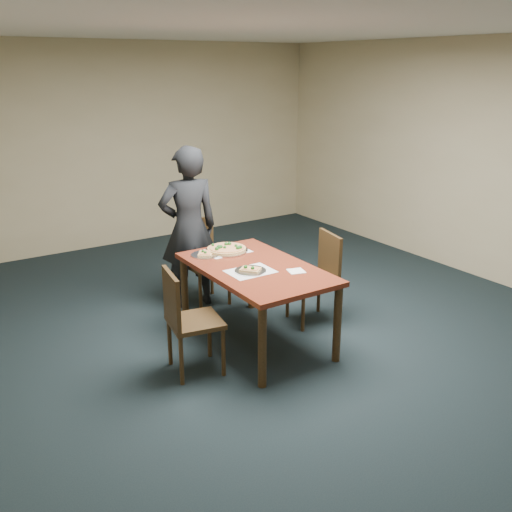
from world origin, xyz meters
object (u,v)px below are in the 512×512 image
diner (189,228)px  slice_plate_far (206,254)px  chair_left (186,316)px  pizza_pan (227,249)px  dining_table (256,276)px  chair_far (202,256)px  slice_plate_near (250,270)px  chair_right (319,272)px

diner → slice_plate_far: diner is taller
chair_left → pizza_pan: 1.07m
dining_table → slice_plate_far: 0.59m
dining_table → pizza_pan: bearing=89.7°
chair_far → diner: 0.37m
dining_table → chair_far: size_ratio=1.65×
chair_left → pizza_pan: chair_left is taller
pizza_pan → chair_far: bearing=85.9°
chair_far → slice_plate_near: (-0.16, -1.23, 0.25)m
dining_table → chair_far: (0.05, 1.14, -0.14)m
pizza_pan → dining_table: bearing=-90.3°
chair_left → chair_right: 1.59m
dining_table → pizza_pan: (0.00, 0.53, 0.11)m
diner → slice_plate_near: size_ratio=6.13×
dining_table → chair_far: chair_far is taller
slice_plate_near → dining_table: bearing=36.3°
chair_far → slice_plate_near: 1.26m
diner → chair_far: bearing=-166.8°
dining_table → chair_right: 0.81m
pizza_pan → slice_plate_far: pizza_pan is taller
slice_plate_near → chair_left: bearing=-174.4°
chair_far → chair_right: bearing=-58.1°
dining_table → chair_far: bearing=87.7°
chair_left → slice_plate_near: 0.72m
chair_left → slice_plate_near: size_ratio=3.25×
chair_right → slice_plate_far: size_ratio=3.25×
diner → pizza_pan: (0.11, -0.60, -0.09)m
diner → slice_plate_near: bearing=98.3°
chair_far → slice_plate_near: chair_far is taller
dining_table → slice_plate_far: size_ratio=5.36×
chair_far → pizza_pan: bearing=-96.7°
chair_right → diner: diner is taller
chair_far → pizza_pan: 0.67m
chair_far → diner: (-0.15, -0.01, 0.34)m
chair_far → slice_plate_far: bearing=-116.9°
chair_right → slice_plate_near: 0.95m
chair_left → slice_plate_far: (0.56, 0.68, 0.25)m
chair_right → chair_left: bearing=-71.1°
pizza_pan → slice_plate_near: pizza_pan is taller
chair_far → pizza_pan: (-0.04, -0.61, 0.26)m
slice_plate_near → slice_plate_far: size_ratio=1.00×
chair_right → slice_plate_near: chair_right is taller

